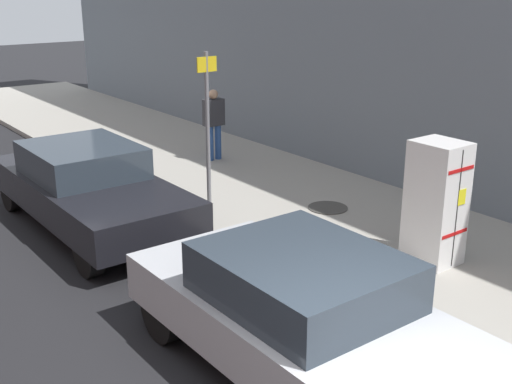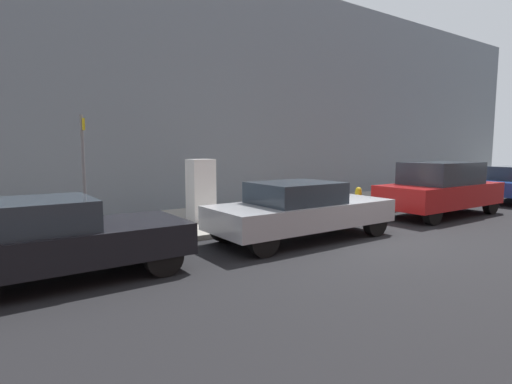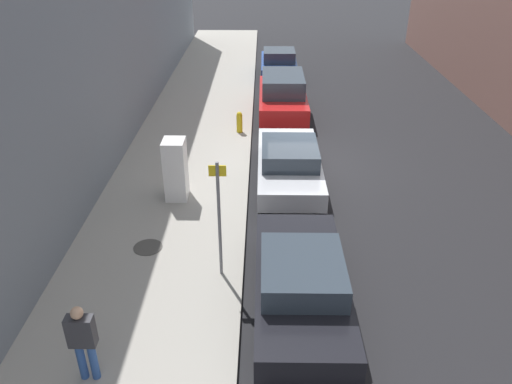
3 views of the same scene
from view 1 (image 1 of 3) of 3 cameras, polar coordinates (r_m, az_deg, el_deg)
discarded_refrigerator at (r=9.26m, az=15.70°, el=-0.93°), size 0.60×0.71×1.75m
manhole_cover at (r=11.37m, az=6.40°, el=-1.39°), size 0.70×0.70×0.02m
street_sign_post at (r=10.55m, az=-4.32°, el=5.75°), size 0.36×0.07×2.75m
pedestrian_walking_far at (r=14.19m, az=-3.78°, el=6.39°), size 0.45×0.22×1.57m
parked_sedan_dark at (r=10.93m, az=-14.68°, el=0.50°), size 1.83×4.58×1.38m
parked_sedan_silver at (r=6.53m, az=5.15°, el=-11.34°), size 1.84×4.64×1.39m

